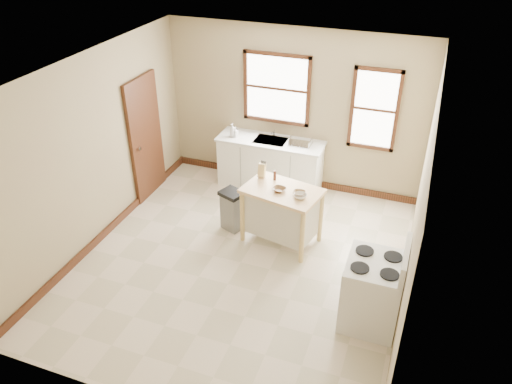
% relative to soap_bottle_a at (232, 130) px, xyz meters
% --- Properties ---
extents(floor, '(5.00, 5.00, 0.00)m').
position_rel_soap_bottle_a_xyz_m(floor, '(0.97, -2.11, -1.04)').
color(floor, beige).
rests_on(floor, ground).
extents(ceiling, '(5.00, 5.00, 0.00)m').
position_rel_soap_bottle_a_xyz_m(ceiling, '(0.97, -2.11, 1.76)').
color(ceiling, white).
rests_on(ceiling, ground).
extents(wall_back, '(4.50, 0.04, 2.80)m').
position_rel_soap_bottle_a_xyz_m(wall_back, '(0.97, 0.39, 0.36)').
color(wall_back, tan).
rests_on(wall_back, ground).
extents(wall_left, '(0.04, 5.00, 2.80)m').
position_rel_soap_bottle_a_xyz_m(wall_left, '(-1.28, -2.11, 0.36)').
color(wall_left, tan).
rests_on(wall_left, ground).
extents(wall_right, '(0.04, 5.00, 2.80)m').
position_rel_soap_bottle_a_xyz_m(wall_right, '(3.22, -2.11, 0.36)').
color(wall_right, tan).
rests_on(wall_right, ground).
extents(window_main, '(1.17, 0.06, 1.22)m').
position_rel_soap_bottle_a_xyz_m(window_main, '(0.67, 0.37, 0.71)').
color(window_main, black).
rests_on(window_main, wall_back).
extents(window_side, '(0.77, 0.06, 1.37)m').
position_rel_soap_bottle_a_xyz_m(window_side, '(2.32, 0.37, 0.56)').
color(window_side, black).
rests_on(window_side, wall_back).
extents(door_left, '(0.06, 0.90, 2.10)m').
position_rel_soap_bottle_a_xyz_m(door_left, '(-1.24, -0.81, 0.01)').
color(door_left, black).
rests_on(door_left, ground).
extents(baseboard_back, '(4.50, 0.04, 0.12)m').
position_rel_soap_bottle_a_xyz_m(baseboard_back, '(0.97, 0.36, -0.98)').
color(baseboard_back, black).
rests_on(baseboard_back, ground).
extents(baseboard_left, '(0.04, 5.00, 0.12)m').
position_rel_soap_bottle_a_xyz_m(baseboard_left, '(-1.25, -2.11, -0.98)').
color(baseboard_left, black).
rests_on(baseboard_left, ground).
extents(sink_counter, '(1.86, 0.62, 0.92)m').
position_rel_soap_bottle_a_xyz_m(sink_counter, '(0.67, 0.09, -0.58)').
color(sink_counter, white).
rests_on(sink_counter, ground).
extents(faucet, '(0.03, 0.03, 0.22)m').
position_rel_soap_bottle_a_xyz_m(faucet, '(0.67, 0.27, -0.01)').
color(faucet, silver).
rests_on(faucet, sink_counter).
extents(soap_bottle_a, '(0.11, 0.12, 0.24)m').
position_rel_soap_bottle_a_xyz_m(soap_bottle_a, '(0.00, 0.00, 0.00)').
color(soap_bottle_a, '#B2B2B2').
rests_on(soap_bottle_a, sink_counter).
extents(soap_bottle_b, '(0.10, 0.10, 0.18)m').
position_rel_soap_bottle_a_xyz_m(soap_bottle_b, '(0.05, 0.02, -0.03)').
color(soap_bottle_b, '#B2B2B2').
rests_on(soap_bottle_b, sink_counter).
extents(dish_rack, '(0.39, 0.31, 0.09)m').
position_rel_soap_bottle_a_xyz_m(dish_rack, '(1.20, 0.10, -0.07)').
color(dish_rack, silver).
rests_on(dish_rack, sink_counter).
extents(kitchen_island, '(1.23, 0.91, 0.90)m').
position_rel_soap_bottle_a_xyz_m(kitchen_island, '(1.35, -1.40, -0.59)').
color(kitchen_island, '#E8C088').
rests_on(kitchen_island, ground).
extents(knife_block, '(0.10, 0.10, 0.20)m').
position_rel_soap_bottle_a_xyz_m(knife_block, '(0.94, -1.14, -0.04)').
color(knife_block, tan).
rests_on(knife_block, kitchen_island).
extents(pepper_grinder, '(0.06, 0.06, 0.15)m').
position_rel_soap_bottle_a_xyz_m(pepper_grinder, '(1.16, -1.16, -0.06)').
color(pepper_grinder, '#462012').
rests_on(pepper_grinder, kitchen_island).
extents(bowl_a, '(0.23, 0.23, 0.05)m').
position_rel_soap_bottle_a_xyz_m(bowl_a, '(1.32, -1.45, -0.11)').
color(bowl_a, brown).
rests_on(bowl_a, kitchen_island).
extents(bowl_b, '(0.20, 0.20, 0.04)m').
position_rel_soap_bottle_a_xyz_m(bowl_b, '(1.62, -1.45, -0.11)').
color(bowl_b, brown).
rests_on(bowl_b, kitchen_island).
extents(bowl_c, '(0.25, 0.25, 0.06)m').
position_rel_soap_bottle_a_xyz_m(bowl_c, '(1.65, -1.53, -0.11)').
color(bowl_c, white).
rests_on(bowl_c, kitchen_island).
extents(trash_bin, '(0.43, 0.40, 0.67)m').
position_rel_soap_bottle_a_xyz_m(trash_bin, '(0.53, -1.35, -0.71)').
color(trash_bin, slate).
rests_on(trash_bin, ground).
extents(gas_stove, '(0.73, 0.74, 1.18)m').
position_rel_soap_bottle_a_xyz_m(gas_stove, '(2.88, -2.60, -0.45)').
color(gas_stove, silver).
rests_on(gas_stove, ground).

